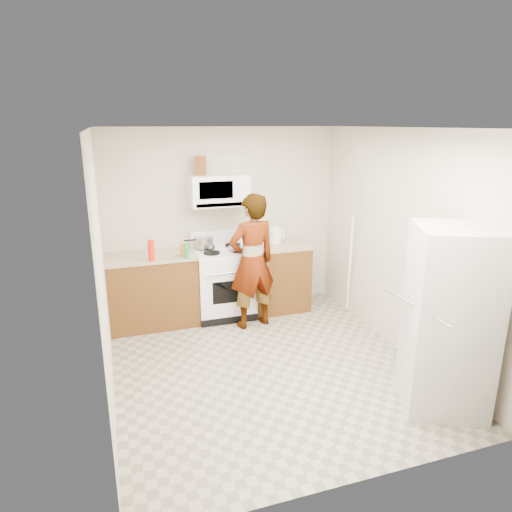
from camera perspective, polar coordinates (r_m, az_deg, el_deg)
name	(u,v)px	position (r m, az deg, el deg)	size (l,w,h in m)	color
floor	(267,365)	(5.12, 1.35, -13.47)	(3.60, 3.60, 0.00)	gray
back_wall	(224,221)	(6.29, -4.08, 4.40)	(3.20, 0.02, 2.50)	beige
right_wall	(401,243)	(5.36, 17.65, 1.56)	(0.02, 3.60, 2.50)	beige
cabinet_left	(153,291)	(6.07, -12.79, -4.32)	(1.12, 0.62, 0.90)	#5A3115
counter_left	(150,257)	(5.92, -13.07, -0.08)	(1.14, 0.64, 0.04)	tan
cabinet_right	(277,278)	(6.43, 2.62, -2.71)	(0.80, 0.62, 0.90)	#5A3115
counter_right	(277,246)	(6.29, 2.67, 1.31)	(0.82, 0.64, 0.04)	tan
gas_range	(223,281)	(6.19, -4.12, -3.16)	(0.76, 0.65, 1.13)	white
microwave	(219,190)	(6.02, -4.66, 8.19)	(0.76, 0.38, 0.40)	white
person	(252,262)	(5.73, -0.48, -0.72)	(0.63, 0.41, 1.73)	tan
fridge	(449,319)	(4.48, 22.98, -7.29)	(0.70, 0.70, 1.70)	beige
kettle	(276,235)	(6.39, 2.46, 2.65)	(0.17, 0.17, 0.21)	white
jug	(201,166)	(5.96, -6.93, 11.14)	(0.14, 0.14, 0.24)	#5F3216
saucepan	(204,242)	(6.09, -6.53, 1.71)	(0.24, 0.24, 0.13)	#AFAFB4
tray	(238,249)	(5.98, -2.25, 0.88)	(0.25, 0.16, 0.05)	silver
bottle_spray	(151,250)	(5.65, -12.96, 0.70)	(0.08, 0.08, 0.26)	red
bottle_hot_sauce	(182,250)	(5.77, -9.19, 0.80)	(0.06, 0.06, 0.17)	orange
bottle_green_cap	(186,251)	(5.67, -8.73, 0.64)	(0.06, 0.06, 0.19)	#18853B
pot_lid	(177,257)	(5.77, -9.86, -0.08)	(0.26, 0.26, 0.01)	white
broom	(350,265)	(6.25, 11.67, -1.06)	(0.03, 0.03, 1.43)	white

